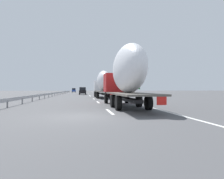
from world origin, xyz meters
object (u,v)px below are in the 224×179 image
truck_lead (103,83)px  car_black_suv (83,91)px  truck_trailing (126,74)px  road_sign (108,87)px  car_blue_sedan (74,90)px

truck_lead → car_black_suv: truck_lead is taller
truck_trailing → truck_lead: bearing=-0.0°
road_sign → car_blue_sedan: bearing=13.7°
truck_trailing → car_blue_sedan: 77.79m
truck_trailing → car_black_suv: 37.96m
truck_trailing → car_black_suv: size_ratio=2.80×
truck_lead → road_sign: (17.16, -3.10, -0.46)m
car_black_suv → car_blue_sedan: (39.66, 3.85, -0.03)m
truck_lead → car_blue_sedan: size_ratio=2.91×
road_sign → car_black_suv: bearing=67.1°
car_blue_sedan → road_sign: bearing=-166.3°
car_black_suv → car_blue_sedan: size_ratio=1.06×
truck_lead → truck_trailing: truck_trailing is taller
truck_trailing → road_sign: size_ratio=4.34×
road_sign → truck_lead: bearing=169.8°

